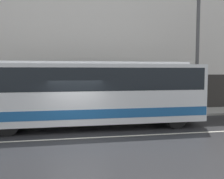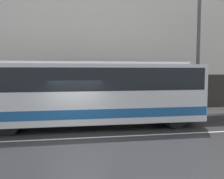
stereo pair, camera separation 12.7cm
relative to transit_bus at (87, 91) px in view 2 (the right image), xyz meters
The scene contains 7 objects.
ground_plane 2.93m from the transit_bus, 106.44° to the right, with size 60.00×60.00×0.00m, color #262628.
sidewalk 3.75m from the transit_bus, 101.10° to the left, with size 60.00×2.66×0.14m.
building_facade 5.71m from the transit_bus, 97.65° to the left, with size 60.00×0.35×10.65m.
lane_stripe 2.93m from the transit_bus, 106.44° to the right, with size 54.00×0.14×0.01m.
transit_bus is the anchor object (origin of this frame).
utility_pole_near 8.24m from the transit_bus, 17.89° to the left, with size 0.22×0.22×8.12m.
pedestrian_waiting 2.77m from the transit_bus, 88.48° to the left, with size 0.36×0.36×1.53m.
Camera 2 is at (-0.31, -10.80, 2.94)m, focal length 40.00 mm.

